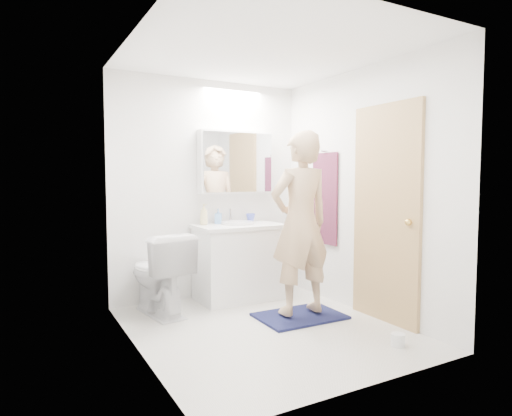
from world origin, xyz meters
TOP-DOWN VIEW (x-y plane):
  - floor at (0.00, 0.00)m, footprint 2.50×2.50m
  - ceiling at (0.00, 0.00)m, footprint 2.50×2.50m
  - wall_back at (0.00, 1.25)m, footprint 2.50×0.00m
  - wall_front at (0.00, -1.25)m, footprint 2.50×0.00m
  - wall_left at (-1.10, 0.00)m, footprint 0.00×2.50m
  - wall_right at (1.10, 0.00)m, footprint 0.00×2.50m
  - vanity_cabinet at (0.23, 0.96)m, footprint 0.90×0.55m
  - countertop at (0.23, 0.96)m, footprint 0.95×0.58m
  - sink_basin at (0.23, 0.99)m, footprint 0.36×0.36m
  - faucet at (0.23, 1.19)m, footprint 0.02×0.02m
  - medicine_cabinet at (0.30, 1.18)m, footprint 0.88×0.14m
  - mirror_panel at (0.30, 1.10)m, footprint 0.84×0.01m
  - toilet at (-0.70, 0.85)m, footprint 0.56×0.85m
  - bath_rug at (0.44, 0.10)m, footprint 0.81×0.56m
  - person at (0.44, 0.10)m, footprint 0.63×0.42m
  - door at (1.08, -0.35)m, footprint 0.04×0.80m
  - door_knob at (1.04, -0.65)m, footprint 0.06×0.06m
  - towel at (1.08, 0.55)m, footprint 0.02×0.42m
  - towel_hook at (1.07, 0.55)m, footprint 0.07×0.02m
  - soap_bottle_a at (-0.12, 1.11)m, footprint 0.12×0.12m
  - soap_bottle_b at (0.07, 1.15)m, footprint 0.10×0.10m
  - toothbrush_cup at (0.46, 1.12)m, footprint 0.13×0.13m
  - toilet_paper_roll at (0.72, -0.86)m, footprint 0.11×0.11m

SIDE VIEW (x-z plane):
  - floor at x=0.00m, z-range 0.00..0.00m
  - bath_rug at x=0.44m, z-range 0.00..0.02m
  - toilet_paper_roll at x=0.72m, z-range 0.00..0.10m
  - vanity_cabinet at x=0.23m, z-range 0.00..0.78m
  - toilet at x=-0.70m, z-range 0.00..0.81m
  - countertop at x=0.23m, z-range 0.78..0.82m
  - sink_basin at x=0.23m, z-range 0.82..0.85m
  - toothbrush_cup at x=0.46m, z-range 0.82..0.92m
  - faucet at x=0.23m, z-range 0.82..0.98m
  - soap_bottle_b at x=0.07m, z-range 0.82..0.99m
  - person at x=0.44m, z-range 0.05..1.76m
  - soap_bottle_a at x=-0.12m, z-range 0.82..1.05m
  - door_knob at x=1.04m, z-range 0.92..0.98m
  - door at x=1.08m, z-range 0.00..2.00m
  - towel at x=1.08m, z-range 0.60..1.60m
  - wall_back at x=0.00m, z-range -0.05..2.45m
  - wall_front at x=0.00m, z-range -0.05..2.45m
  - wall_left at x=-1.10m, z-range -0.05..2.45m
  - wall_right at x=1.10m, z-range -0.05..2.45m
  - medicine_cabinet at x=0.30m, z-range 1.15..1.85m
  - mirror_panel at x=0.30m, z-range 1.17..1.83m
  - towel_hook at x=1.07m, z-range 1.61..1.63m
  - ceiling at x=0.00m, z-range 2.40..2.40m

